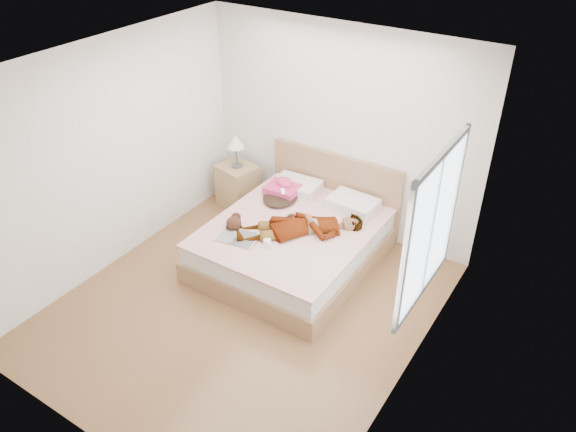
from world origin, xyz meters
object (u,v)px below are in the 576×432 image
object	(u,v)px
plush_toy	(234,222)
nightstand	(238,182)
woman	(301,223)
towel	(283,189)
magazine	(237,238)
coffee_mug	(267,243)
phone	(283,191)
bed	(296,239)

from	to	relation	value
plush_toy	nightstand	size ratio (longest dim) A/B	0.28
woman	plush_toy	distance (m)	0.76
towel	nightstand	world-z (taller)	nightstand
magazine	coffee_mug	size ratio (longest dim) A/B	4.00
magazine	plush_toy	distance (m)	0.23
towel	nightstand	xyz separation A→B (m)	(-0.86, 0.18, -0.25)
woman	coffee_mug	distance (m)	0.49
phone	coffee_mug	xyz separation A→B (m)	(0.37, -0.87, -0.12)
coffee_mug	magazine	bearing A→B (deg)	-173.42
woman	nightstand	world-z (taller)	nightstand
phone	coffee_mug	size ratio (longest dim) A/B	0.68
coffee_mug	bed	bearing A→B (deg)	89.26
woman	plush_toy	size ratio (longest dim) A/B	5.05
bed	phone	bearing A→B (deg)	143.19
woman	nightstand	distance (m)	1.66
coffee_mug	plush_toy	distance (m)	0.55
woman	plush_toy	bearing A→B (deg)	-102.70
woman	phone	bearing A→B (deg)	-169.28
towel	magazine	xyz separation A→B (m)	(0.10, -1.08, -0.08)
magazine	coffee_mug	distance (m)	0.38
phone	nightstand	bearing A→B (deg)	119.78
towel	magazine	world-z (taller)	towel
towel	coffee_mug	xyz separation A→B (m)	(0.47, -1.03, -0.04)
woman	nightstand	xyz separation A→B (m)	(-1.46, 0.74, -0.26)
towel	plush_toy	bearing A→B (deg)	-93.94
woman	magazine	world-z (taller)	woman
towel	plush_toy	world-z (taller)	towel
magazine	woman	bearing A→B (deg)	44.92
coffee_mug	towel	bearing A→B (deg)	114.60
woman	magazine	xyz separation A→B (m)	(-0.51, -0.51, -0.09)
nightstand	coffee_mug	bearing A→B (deg)	-42.25
plush_toy	coffee_mug	bearing A→B (deg)	-11.61
phone	towel	distance (m)	0.21
woman	phone	size ratio (longest dim) A/B	16.95
towel	magazine	distance (m)	1.08
bed	coffee_mug	distance (m)	0.65
nightstand	plush_toy	bearing A→B (deg)	-54.14
bed	plush_toy	size ratio (longest dim) A/B	7.14
towel	plush_toy	size ratio (longest dim) A/B	1.44
woman	towel	size ratio (longest dim) A/B	3.50
coffee_mug	nightstand	bearing A→B (deg)	137.75
magazine	plush_toy	world-z (taller)	plush_toy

